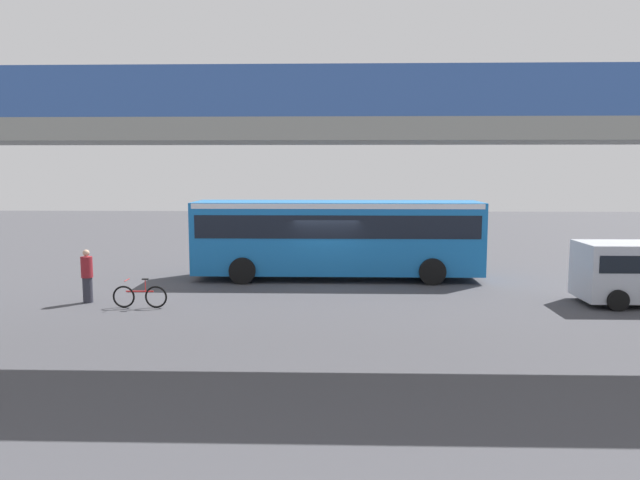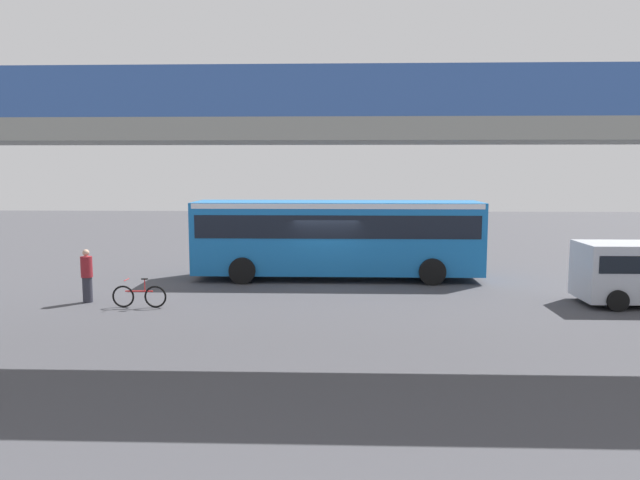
{
  "view_description": "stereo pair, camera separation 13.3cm",
  "coord_description": "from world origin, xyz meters",
  "px_view_note": "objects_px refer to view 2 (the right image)",
  "views": [
    {
      "loc": [
        -0.41,
        23.72,
        4.45
      ],
      "look_at": [
        0.28,
        -0.4,
        1.6
      ],
      "focal_mm": 33.78,
      "sensor_mm": 36.0,
      "label": 1
    },
    {
      "loc": [
        -0.54,
        23.72,
        4.45
      ],
      "look_at": [
        0.28,
        -0.4,
        1.6
      ],
      "focal_mm": 33.78,
      "sensor_mm": 36.0,
      "label": 2
    }
  ],
  "objects_px": {
    "pedestrian": "(87,276)",
    "traffic_sign": "(247,226)",
    "city_bus": "(337,233)",
    "bicycle_red": "(139,296)"
  },
  "relations": [
    {
      "from": "city_bus",
      "to": "bicycle_red",
      "type": "relative_size",
      "value": 6.52
    },
    {
      "from": "city_bus",
      "to": "bicycle_red",
      "type": "xyz_separation_m",
      "value": [
        6.34,
        5.43,
        -1.51
      ]
    },
    {
      "from": "pedestrian",
      "to": "traffic_sign",
      "type": "relative_size",
      "value": 0.64
    },
    {
      "from": "city_bus",
      "to": "bicycle_red",
      "type": "height_order",
      "value": "city_bus"
    },
    {
      "from": "pedestrian",
      "to": "traffic_sign",
      "type": "bearing_deg",
      "value": -118.97
    },
    {
      "from": "bicycle_red",
      "to": "city_bus",
      "type": "bearing_deg",
      "value": -139.41
    },
    {
      "from": "pedestrian",
      "to": "traffic_sign",
      "type": "height_order",
      "value": "traffic_sign"
    },
    {
      "from": "bicycle_red",
      "to": "traffic_sign",
      "type": "xyz_separation_m",
      "value": [
        -2.21,
        -8.36,
        1.52
      ]
    },
    {
      "from": "pedestrian",
      "to": "traffic_sign",
      "type": "xyz_separation_m",
      "value": [
        -4.22,
        -7.62,
        1.0
      ]
    },
    {
      "from": "bicycle_red",
      "to": "pedestrian",
      "type": "relative_size",
      "value": 0.99
    }
  ]
}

